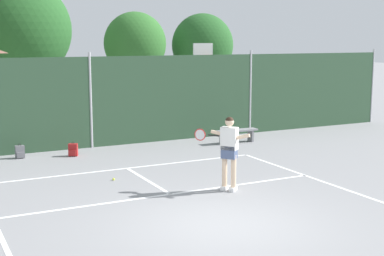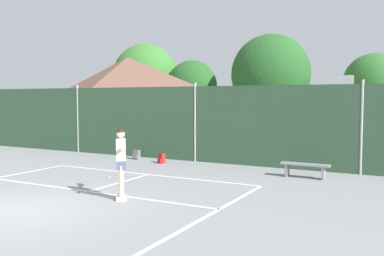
{
  "view_description": "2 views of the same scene",
  "coord_description": "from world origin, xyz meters",
  "px_view_note": "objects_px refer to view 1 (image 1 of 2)",
  "views": [
    {
      "loc": [
        -5.36,
        -9.23,
        3.75
      ],
      "look_at": [
        1.71,
        4.68,
        1.19
      ],
      "focal_mm": 51.21,
      "sensor_mm": 36.0,
      "label": 1
    },
    {
      "loc": [
        8.24,
        -6.61,
        2.66
      ],
      "look_at": [
        1.86,
        5.26,
        1.7
      ],
      "focal_mm": 39.68,
      "sensor_mm": 36.0,
      "label": 2
    }
  ],
  "objects_px": {
    "tennis_player": "(229,147)",
    "backpack_red": "(73,150)",
    "courtside_bench": "(237,133)",
    "backpack_grey": "(20,152)",
    "basketball_hoop": "(202,73)",
    "tennis_ball": "(114,179)"
  },
  "relations": [
    {
      "from": "basketball_hoop",
      "to": "backpack_grey",
      "type": "distance_m",
      "value": 8.74
    },
    {
      "from": "basketball_hoop",
      "to": "tennis_player",
      "type": "relative_size",
      "value": 1.91
    },
    {
      "from": "courtside_bench",
      "to": "backpack_red",
      "type": "bearing_deg",
      "value": 175.73
    },
    {
      "from": "courtside_bench",
      "to": "tennis_ball",
      "type": "bearing_deg",
      "value": -151.77
    },
    {
      "from": "tennis_player",
      "to": "backpack_red",
      "type": "relative_size",
      "value": 4.01
    },
    {
      "from": "basketball_hoop",
      "to": "tennis_ball",
      "type": "height_order",
      "value": "basketball_hoop"
    },
    {
      "from": "backpack_grey",
      "to": "tennis_ball",
      "type": "bearing_deg",
      "value": -66.38
    },
    {
      "from": "tennis_player",
      "to": "backpack_grey",
      "type": "xyz_separation_m",
      "value": [
        -3.98,
        6.2,
        -0.92
      ]
    },
    {
      "from": "basketball_hoop",
      "to": "tennis_player",
      "type": "bearing_deg",
      "value": -114.23
    },
    {
      "from": "tennis_player",
      "to": "courtside_bench",
      "type": "bearing_deg",
      "value": 56.55
    },
    {
      "from": "backpack_red",
      "to": "courtside_bench",
      "type": "bearing_deg",
      "value": -4.27
    },
    {
      "from": "backpack_red",
      "to": "courtside_bench",
      "type": "distance_m",
      "value": 5.92
    },
    {
      "from": "basketball_hoop",
      "to": "courtside_bench",
      "type": "distance_m",
      "value": 4.19
    },
    {
      "from": "tennis_player",
      "to": "tennis_ball",
      "type": "bearing_deg",
      "value": 135.19
    },
    {
      "from": "basketball_hoop",
      "to": "courtside_bench",
      "type": "bearing_deg",
      "value": -98.26
    },
    {
      "from": "backpack_grey",
      "to": "courtside_bench",
      "type": "height_order",
      "value": "courtside_bench"
    },
    {
      "from": "tennis_ball",
      "to": "courtside_bench",
      "type": "distance_m",
      "value": 6.53
    },
    {
      "from": "tennis_player",
      "to": "backpack_red",
      "type": "distance_m",
      "value": 6.3
    },
    {
      "from": "backpack_red",
      "to": "courtside_bench",
      "type": "xyz_separation_m",
      "value": [
        5.9,
        -0.44,
        0.17
      ]
    },
    {
      "from": "basketball_hoop",
      "to": "courtside_bench",
      "type": "height_order",
      "value": "basketball_hoop"
    },
    {
      "from": "backpack_red",
      "to": "tennis_ball",
      "type": "bearing_deg",
      "value": -87.43
    },
    {
      "from": "tennis_player",
      "to": "courtside_bench",
      "type": "xyz_separation_m",
      "value": [
        3.51,
        5.31,
        -0.75
      ]
    }
  ]
}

